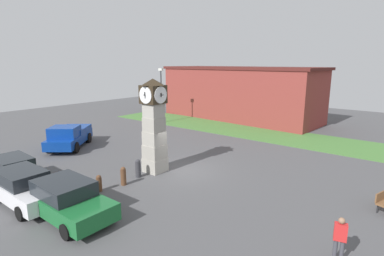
# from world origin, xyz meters

# --- Properties ---
(ground_plane) EXTENTS (66.69, 66.69, 0.00)m
(ground_plane) POSITION_xyz_m (0.00, 0.00, 0.00)
(ground_plane) COLOR #4C4C4F
(clock_tower) EXTENTS (1.57, 1.57, 5.61)m
(clock_tower) POSITION_xyz_m (-1.33, -1.04, 2.87)
(clock_tower) COLOR #A09B91
(clock_tower) RESTS_ON ground_plane
(bollard_near_tower) EXTENTS (0.32, 0.32, 1.08)m
(bollard_near_tower) POSITION_xyz_m (-1.41, -2.33, 0.55)
(bollard_near_tower) COLOR #333338
(bollard_near_tower) RESTS_ON ground_plane
(bollard_mid_row) EXTENTS (0.30, 0.30, 1.03)m
(bollard_mid_row) POSITION_xyz_m (-1.17, -3.59, 0.52)
(bollard_mid_row) COLOR brown
(bollard_mid_row) RESTS_ON ground_plane
(bollard_far_row) EXTENTS (0.28, 0.28, 0.88)m
(bollard_far_row) POSITION_xyz_m (-1.51, -4.89, 0.44)
(bollard_far_row) COLOR brown
(bollard_far_row) RESTS_ON ground_plane
(car_navy_sedan) EXTENTS (4.31, 2.00, 1.43)m
(car_navy_sedan) POSITION_xyz_m (-6.08, -7.09, 0.74)
(car_navy_sedan) COLOR #19602D
(car_navy_sedan) RESTS_ON ground_plane
(car_near_tower) EXTENTS (4.38, 1.95, 1.61)m
(car_near_tower) POSITION_xyz_m (-3.05, -7.86, 0.81)
(car_near_tower) COLOR silver
(car_near_tower) RESTS_ON ground_plane
(car_by_building) EXTENTS (4.39, 2.10, 1.61)m
(car_by_building) POSITION_xyz_m (-0.23, -7.30, 0.81)
(car_by_building) COLOR #19602D
(car_by_building) RESTS_ON ground_plane
(pickup_truck) EXTENTS (4.71, 5.09, 1.85)m
(pickup_truck) POSITION_xyz_m (-10.29, -1.46, 0.93)
(pickup_truck) COLOR navy
(pickup_truck) RESTS_ON ground_plane
(pedestrian_near_bench) EXTENTS (0.45, 0.33, 1.59)m
(pedestrian_near_bench) POSITION_xyz_m (9.52, -3.28, 0.90)
(pedestrian_near_bench) COLOR #3F3F47
(pedestrian_near_bench) RESTS_ON ground_plane
(street_lamp_near_road) EXTENTS (0.50, 0.24, 5.91)m
(street_lamp_near_road) POSITION_xyz_m (-11.52, 10.11, 3.44)
(street_lamp_near_road) COLOR #333338
(street_lamp_near_road) RESTS_ON ground_plane
(warehouse_blue_far) EXTENTS (19.29, 7.96, 6.03)m
(warehouse_blue_far) POSITION_xyz_m (-6.27, 17.74, 3.02)
(warehouse_blue_far) COLOR maroon
(warehouse_blue_far) RESTS_ON ground_plane
(grass_verge_far) EXTENTS (40.01, 5.59, 0.04)m
(grass_verge_far) POSITION_xyz_m (1.60, 12.23, 0.02)
(grass_verge_far) COLOR #477A38
(grass_verge_far) RESTS_ON ground_plane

